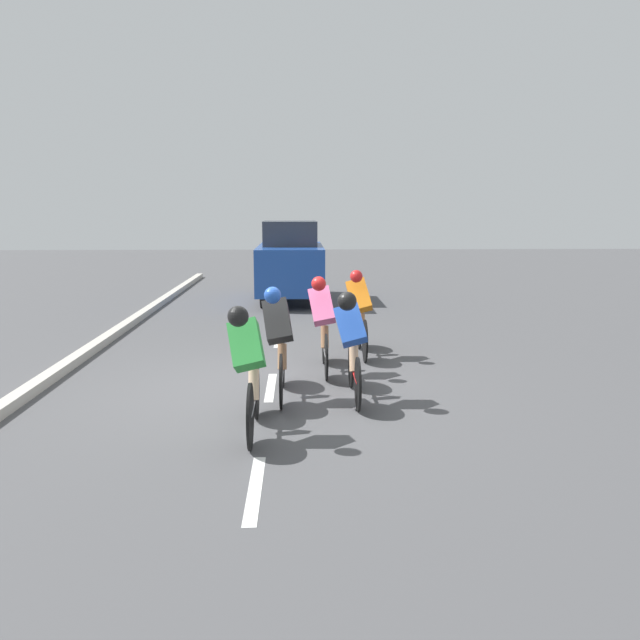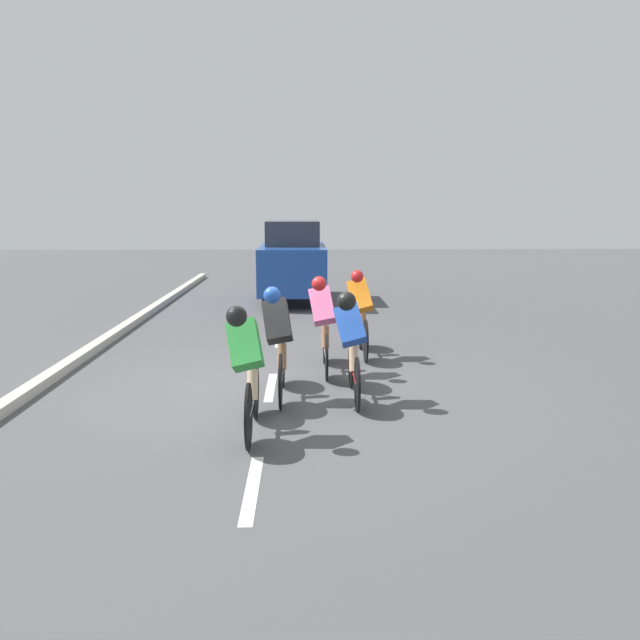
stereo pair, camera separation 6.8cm
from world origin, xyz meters
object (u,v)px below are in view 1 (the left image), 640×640
cyclist_blue (352,342)px  support_car (291,261)px  cyclist_green (249,367)px  cyclist_orange (360,311)px  cyclist_pink (323,322)px  cyclist_black (279,340)px

cyclist_blue → support_car: (0.89, -8.98, 0.29)m
cyclist_green → cyclist_orange: (-1.57, -3.68, -0.00)m
support_car → cyclist_blue: bearing=95.7°
cyclist_blue → cyclist_pink: cyclist_pink is taller
cyclist_blue → cyclist_black: bearing=-6.2°
cyclist_pink → cyclist_blue: bearing=102.7°
cyclist_pink → cyclist_black: cyclist_black is taller
cyclist_blue → cyclist_black: (0.93, -0.10, 0.00)m
cyclist_blue → support_car: support_car is taller
cyclist_blue → cyclist_orange: bearing=-98.1°
cyclist_black → support_car: 8.88m
cyclist_black → support_car: bearing=-90.3°
cyclist_pink → cyclist_black: (0.62, 1.30, 0.00)m
cyclist_orange → cyclist_pink: bearing=57.5°
cyclist_green → support_car: (-0.33, -10.21, 0.30)m
cyclist_green → cyclist_pink: 2.79m
cyclist_orange → cyclist_blue: bearing=81.9°
cyclist_orange → cyclist_black: cyclist_black is taller
cyclist_green → cyclist_orange: 4.00m
cyclist_green → cyclist_black: 1.37m
cyclist_black → cyclist_blue: bearing=173.8°
cyclist_blue → cyclist_orange: 2.47m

